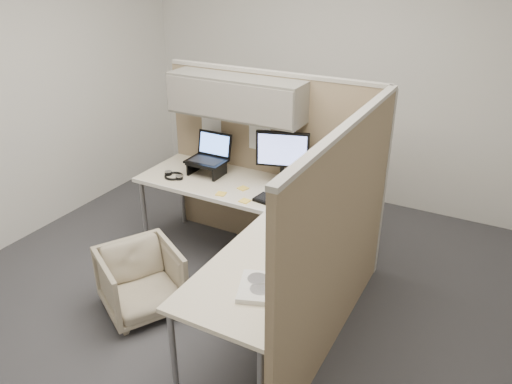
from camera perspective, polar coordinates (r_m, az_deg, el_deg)
The scene contains 19 objects.
ground at distance 4.12m, azimuth -2.94°, elevation -11.77°, with size 4.50×4.50×0.00m, color #343438.
partition_back at distance 4.33m, azimuth -0.05°, elevation 6.76°, with size 2.00×0.36×1.63m.
partition_right at distance 3.30m, azimuth 9.71°, elevation -5.48°, with size 0.07×2.03×1.63m.
desk at distance 3.78m, azimuth -0.56°, elevation -3.02°, with size 2.00×1.98×0.73m.
office_chair at distance 3.92m, azimuth -13.03°, elevation -9.56°, with size 0.56×0.52×0.57m, color #B5A190.
monitor_left at distance 4.12m, azimuth 3.03°, elevation 4.35°, with size 0.43×0.20×0.47m.
monitor_right at distance 3.81m, azimuth 9.60°, elevation 2.17°, with size 0.40×0.25×0.47m.
laptop_station at distance 4.41m, azimuth -5.46°, elevation 3.76°, with size 0.34×0.29×0.35m.
keyboard at distance 3.88m, azimuth 2.99°, elevation -1.37°, with size 0.46×0.15×0.02m, color black.
mouse at distance 3.80m, azimuth 5.87°, elevation -2.01°, with size 0.09×0.06×0.03m, color black.
travel_mug at distance 3.96m, azimuth 6.71°, elevation 0.43°, with size 0.09×0.09×0.19m.
soda_can_green at distance 3.65m, azimuth 8.98°, elevation -2.67°, with size 0.07×0.07×0.12m, color #268C1E.
soda_can_silver at distance 3.81m, azimuth 7.74°, elevation -1.32°, with size 0.07×0.07×0.12m, color black.
sticky_note_d at distance 4.15m, azimuth -1.50°, elevation 0.43°, with size 0.08×0.08×0.01m, color yellow.
sticky_note_a at distance 4.06m, azimuth -4.02°, elevation -0.21°, with size 0.08×0.08×0.01m, color yellow.
sticky_note_b at distance 3.94m, azimuth -1.28°, elevation -1.02°, with size 0.08×0.08×0.01m, color yellow.
headphones at distance 4.42m, azimuth -9.39°, elevation 1.85°, with size 0.21×0.20×0.03m.
paper_stack at distance 2.96m, azimuth 0.40°, elevation -10.82°, with size 0.32×0.36×0.03m.
desk_clock at distance 3.20m, azimuth 3.48°, elevation -7.03°, with size 0.09×0.09×0.09m.
Camera 1 is at (1.73, -2.77, 2.51)m, focal length 35.00 mm.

